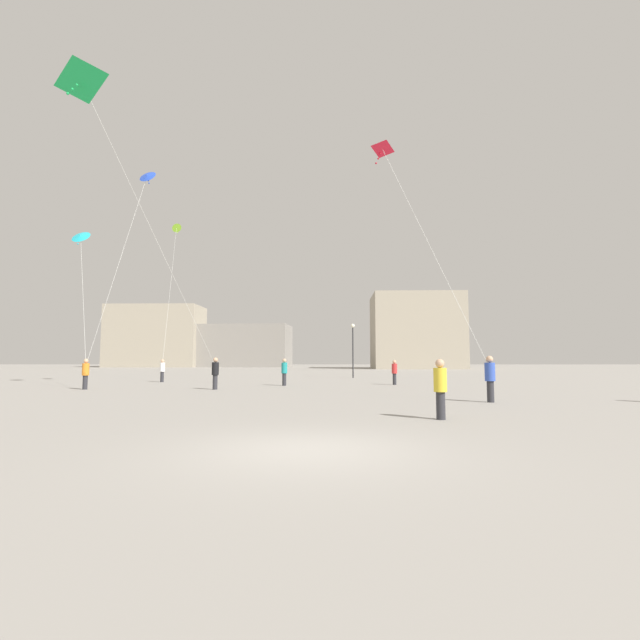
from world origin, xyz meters
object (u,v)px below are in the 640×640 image
(person_in_blue, at_px, (490,377))
(kite_lime_diamond, at_px, (176,230))
(building_centre_hall, at_px, (239,346))
(person_in_red, at_px, (394,371))
(building_left_hall, at_px, (156,336))
(kite_cyan_diamond, at_px, (81,237))
(kite_cobalt_diamond, at_px, (147,177))
(person_in_yellow, at_px, (440,386))
(building_right_hall, at_px, (416,332))
(person_in_black, at_px, (215,372))
(kite_crimson_delta, at_px, (385,155))
(person_in_teal, at_px, (284,371))
(lamppost_east, at_px, (353,341))
(person_in_orange, at_px, (86,373))
(kite_emerald_delta, at_px, (84,87))
(person_in_white, at_px, (162,370))

(person_in_blue, bearing_deg, kite_lime_diamond, 75.11)
(kite_lime_diamond, relative_size, building_centre_hall, 0.60)
(person_in_red, distance_m, building_left_hall, 83.06)
(kite_cyan_diamond, height_order, building_left_hall, building_left_hall)
(person_in_blue, bearing_deg, kite_cobalt_diamond, 95.46)
(person_in_red, distance_m, person_in_yellow, 17.45)
(kite_cyan_diamond, height_order, building_right_hall, building_right_hall)
(person_in_black, distance_m, kite_crimson_delta, 14.63)
(person_in_teal, height_order, person_in_red, person_in_teal)
(person_in_yellow, relative_size, building_left_hall, 0.08)
(kite_lime_diamond, xyz_separation_m, lamppost_east, (17.49, -3.91, -11.41))
(person_in_orange, distance_m, building_centre_hall, 78.47)
(person_in_orange, xyz_separation_m, person_in_teal, (10.57, 3.79, 0.01))
(kite_emerald_delta, relative_size, building_left_hall, 0.57)
(person_in_red, bearing_deg, person_in_blue, -141.32)
(kite_cobalt_diamond, relative_size, building_left_hall, 0.65)
(person_in_red, distance_m, person_in_white, 16.73)
(person_in_orange, distance_m, person_in_white, 8.48)
(kite_cyan_diamond, relative_size, building_left_hall, 0.45)
(building_left_hall, bearing_deg, person_in_orange, -72.41)
(person_in_teal, relative_size, building_right_hall, 0.11)
(building_centre_hall, bearing_deg, building_right_hall, -27.80)
(kite_emerald_delta, xyz_separation_m, kite_cobalt_diamond, (-2.60, 12.68, 1.66))
(person_in_white, bearing_deg, lamppost_east, 175.65)
(person_in_black, distance_m, building_left_hall, 82.75)
(lamppost_east, bearing_deg, person_in_red, -80.03)
(kite_emerald_delta, xyz_separation_m, kite_crimson_delta, (12.11, 6.73, 0.38))
(person_in_yellow, height_order, building_right_hall, building_right_hall)
(kite_emerald_delta, height_order, kite_crimson_delta, kite_crimson_delta)
(person_in_teal, height_order, kite_cobalt_diamond, kite_cobalt_diamond)
(kite_emerald_delta, distance_m, building_left_hall, 90.02)
(person_in_orange, distance_m, person_in_black, 7.12)
(person_in_orange, bearing_deg, person_in_teal, -171.98)
(person_in_blue, bearing_deg, building_right_hall, 28.55)
(kite_lime_diamond, bearing_deg, kite_cobalt_diamond, -78.41)
(kite_crimson_delta, height_order, building_right_hall, building_right_hall)
(person_in_blue, height_order, kite_lime_diamond, kite_lime_diamond)
(person_in_orange, bearing_deg, building_left_hall, -84.10)
(lamppost_east, bearing_deg, building_left_hall, 123.52)
(person_in_orange, distance_m, person_in_yellow, 20.53)
(person_in_red, xyz_separation_m, kite_lime_diamond, (-19.48, 15.25, 13.80))
(person_in_black, xyz_separation_m, person_in_blue, (12.33, -7.42, 0.02))
(person_in_teal, xyz_separation_m, kite_crimson_delta, (5.65, -5.95, 11.28))
(person_in_yellow, relative_size, kite_emerald_delta, 0.15)
(person_in_orange, bearing_deg, kite_lime_diamond, -96.43)
(kite_emerald_delta, xyz_separation_m, building_right_hall, (25.68, 68.05, -5.09))
(kite_crimson_delta, bearing_deg, person_in_teal, 133.50)
(person_in_white, height_order, kite_crimson_delta, kite_crimson_delta)
(kite_lime_diamond, relative_size, kite_cobalt_diamond, 1.10)
(person_in_teal, xyz_separation_m, lamppost_east, (5.07, 12.44, 2.34))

